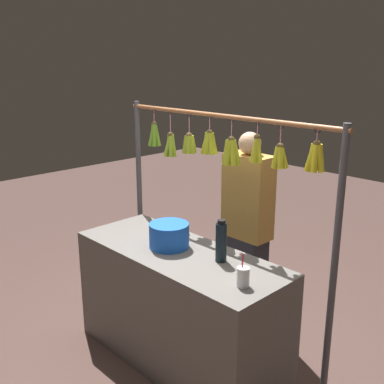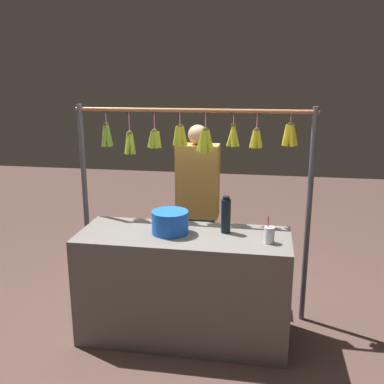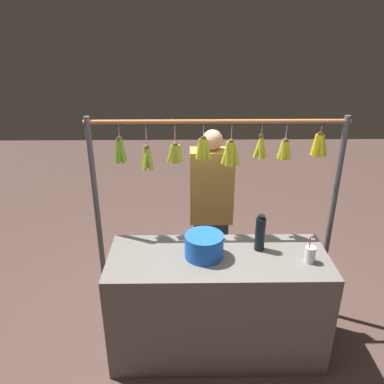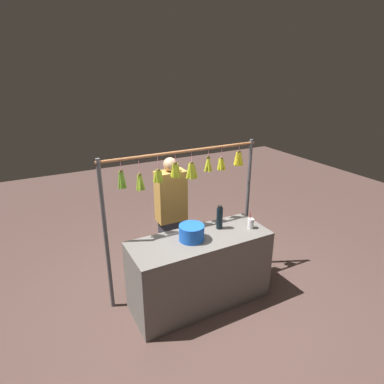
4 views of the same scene
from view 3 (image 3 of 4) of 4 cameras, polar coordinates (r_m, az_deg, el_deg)
name	(u,v)px [view 3 (image 3 of 4)]	position (r m, az deg, el deg)	size (l,w,h in m)	color
ground_plane	(216,345)	(3.34, 3.53, -21.80)	(12.00, 12.00, 0.00)	#4F3933
market_counter	(217,303)	(3.05, 3.73, -16.21)	(1.60, 0.62, 0.85)	#66605B
display_rack	(219,176)	(2.94, 3.97, 2.38)	(1.94, 0.14, 1.78)	#4C4C51
water_bottle	(260,233)	(2.85, 10.10, -6.08)	(0.07, 0.07, 0.28)	black
blue_bucket	(204,246)	(2.75, 1.80, -8.00)	(0.28, 0.28, 0.17)	blue
drink_cup	(310,254)	(2.83, 17.15, -8.87)	(0.07, 0.07, 0.20)	silver
vendor_person	(211,217)	(3.47, 2.82, -3.72)	(0.38, 0.20, 1.59)	#2D2D38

